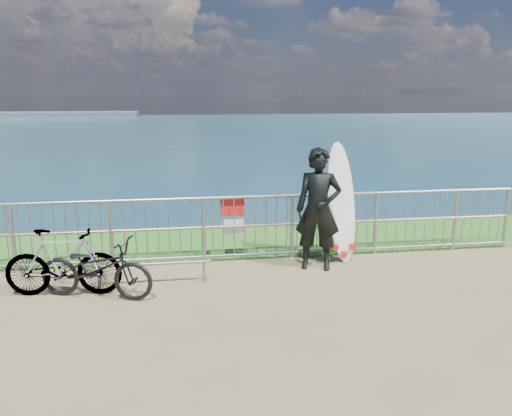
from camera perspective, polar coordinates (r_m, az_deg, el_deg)
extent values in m
plane|color=#2B7520|center=(9.59, -3.24, -3.82)|extent=(120.00, 120.00, 0.00)
cube|color=brown|center=(11.64, -3.65, -13.99)|extent=(120.00, 0.30, 5.00)
plane|color=#225167|center=(96.76, -8.14, 8.33)|extent=(260.00, 260.00, 0.00)
cube|color=#565E68|center=(181.37, -24.67, 9.69)|extent=(70.00, 12.00, 1.50)
cylinder|color=gray|center=(8.26, -2.62, 1.22)|extent=(10.00, 0.06, 0.06)
cylinder|color=gray|center=(8.37, -2.58, -2.09)|extent=(10.00, 0.05, 0.05)
cylinder|color=gray|center=(8.52, -2.55, -5.37)|extent=(10.00, 0.05, 0.05)
cylinder|color=gray|center=(8.76, -26.02, -3.13)|extent=(0.06, 0.06, 1.10)
cylinder|color=gray|center=(8.43, -16.25, -2.90)|extent=(0.06, 0.06, 1.10)
cylinder|color=gray|center=(8.35, -6.00, -2.58)|extent=(0.06, 0.06, 1.10)
cylinder|color=gray|center=(8.54, 4.11, -2.19)|extent=(0.06, 0.06, 1.10)
cylinder|color=gray|center=(8.99, 13.49, -1.76)|extent=(0.06, 0.06, 1.10)
cylinder|color=gray|center=(9.64, 21.79, -1.33)|extent=(0.06, 0.06, 1.10)
cylinder|color=gray|center=(10.18, 26.66, -1.07)|extent=(0.06, 0.06, 1.10)
cube|color=red|center=(8.35, -2.66, 0.10)|extent=(0.42, 0.02, 0.30)
cube|color=white|center=(8.35, -2.66, 0.09)|extent=(0.38, 0.01, 0.08)
cube|color=white|center=(8.44, -2.63, -2.15)|extent=(0.36, 0.02, 0.26)
imported|color=black|center=(7.98, 7.14, -0.17)|extent=(0.82, 0.66, 1.96)
ellipsoid|color=white|center=(8.46, 9.75, 0.69)|extent=(0.64, 0.60, 2.01)
cone|color=red|center=(8.49, 8.83, -4.28)|extent=(0.12, 0.22, 0.12)
cone|color=red|center=(8.59, 10.79, -4.16)|extent=(0.12, 0.22, 0.12)
cone|color=red|center=(8.58, 9.78, -5.05)|extent=(0.12, 0.22, 0.12)
imported|color=black|center=(7.26, -17.84, -6.59)|extent=(1.73, 1.04, 0.86)
imported|color=black|center=(7.49, -21.20, -5.82)|extent=(1.64, 0.60, 0.97)
cylinder|color=gray|center=(7.54, -11.80, -6.27)|extent=(1.72, 0.05, 0.05)
cylinder|color=gray|center=(7.68, -17.45, -7.57)|extent=(0.04, 0.04, 0.33)
cylinder|color=gray|center=(7.58, -5.97, -7.27)|extent=(0.04, 0.04, 0.33)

